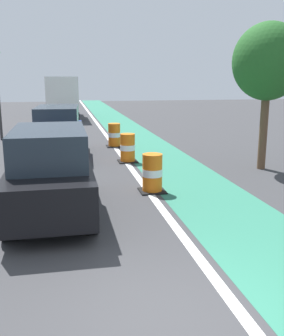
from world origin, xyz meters
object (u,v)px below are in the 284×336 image
Objects in this scene: traffic_barrel_front at (152,173)px; traffic_barrel_mid at (128,148)px; parked_suv_nearest at (51,171)px; traffic_barrel_back at (114,135)px; delivery_truck_down_block at (62,95)px; parked_suv_second at (58,131)px; street_tree_sidewalk at (268,62)px.

traffic_barrel_front and traffic_barrel_mid have the same top height.
parked_suv_nearest is 3.09m from traffic_barrel_front.
traffic_barrel_mid is 3.50m from traffic_barrel_back.
traffic_barrel_back is (-0.11, 7.64, 0.00)m from traffic_barrel_front.
traffic_barrel_mid is 0.14× the size of delivery_truck_down_block.
parked_suv_second is at bearing 114.53° from traffic_barrel_front.
traffic_barrel_front is at bearing -89.18° from traffic_barrel_back.
traffic_barrel_front is at bearing -83.58° from delivery_truck_down_block.
traffic_barrel_mid is (-0.04, 4.14, 0.00)m from traffic_barrel_front.
parked_suv_nearest is 0.98× the size of parked_suv_second.
street_tree_sidewalk reaches higher than parked_suv_second.
traffic_barrel_front is 7.64m from traffic_barrel_back.
traffic_barrel_front is 0.22× the size of street_tree_sidewalk.
traffic_barrel_mid is at bearing -32.29° from parked_suv_second.
traffic_barrel_back is 0.14× the size of delivery_truck_down_block.
street_tree_sidewalk is at bearing 25.45° from parked_suv_nearest.
parked_suv_nearest is 9.36m from traffic_barrel_back.
traffic_barrel_back is at bearing -80.59° from delivery_truck_down_block.
parked_suv_second reaches higher than traffic_barrel_front.
traffic_barrel_front is at bearing 25.94° from parked_suv_nearest.
parked_suv_second is 3.18m from traffic_barrel_back.
street_tree_sidewalk reaches higher than traffic_barrel_mid.
parked_suv_second is 6.37m from traffic_barrel_front.
traffic_barrel_front is at bearing -65.47° from parked_suv_second.
delivery_truck_down_block reaches higher than parked_suv_second.
parked_suv_nearest is 0.92× the size of street_tree_sidewalk.
parked_suv_nearest is at bearing -90.75° from delivery_truck_down_block.
traffic_barrel_front is at bearing -154.85° from street_tree_sidewalk.
traffic_barrel_mid is (2.59, -1.64, -0.50)m from parked_suv_second.
delivery_truck_down_block is (-2.40, 17.57, 1.31)m from traffic_barrel_mid.
street_tree_sidewalk reaches higher than delivery_truck_down_block.
street_tree_sidewalk is (4.45, 2.09, 3.14)m from traffic_barrel_front.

